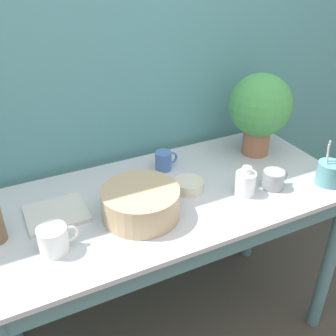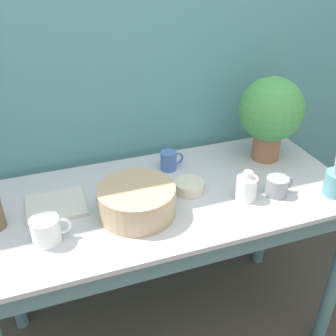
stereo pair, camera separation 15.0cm
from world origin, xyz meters
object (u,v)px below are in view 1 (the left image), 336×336
bottle_short (245,183)px  tray_board (56,214)px  bowl_small_cream (188,185)px  bowl_wash_large (141,203)px  utensil_cup (329,173)px  potted_plant (260,108)px  mug_white (54,239)px  mug_blue (164,161)px  mug_grey (274,179)px

bottle_short → tray_board: size_ratio=0.56×
bowl_small_cream → tray_board: 0.52m
tray_board → bowl_small_cream: bearing=-7.4°
bowl_wash_large → utensil_cup: bearing=-10.3°
bottle_short → potted_plant: bearing=46.6°
bottle_short → mug_white: 0.74m
mug_blue → utensil_cup: bearing=-36.1°
potted_plant → utensil_cup: bearing=-73.7°
tray_board → mug_white: bearing=-103.3°
mug_white → mug_grey: (0.88, -0.02, -0.01)m
utensil_cup → tray_board: (-1.05, 0.28, -0.04)m
mug_blue → utensil_cup: size_ratio=0.56×
potted_plant → mug_blue: bearing=173.3°
bowl_wash_large → mug_blue: bowl_wash_large is taller
potted_plant → bowl_wash_large: size_ratio=1.34×
mug_grey → tray_board: mug_grey is taller
bottle_short → utensil_cup: utensil_cup is taller
mug_grey → tray_board: (-0.83, 0.20, -0.03)m
potted_plant → tray_board: size_ratio=1.75×
mug_white → mug_grey: size_ratio=1.12×
bottle_short → bowl_wash_large: bearing=173.1°
bowl_wash_large → mug_grey: size_ratio=2.41×
bowl_wash_large → bowl_small_cream: (0.24, 0.07, -0.03)m
mug_white → bottle_short: bearing=-0.1°
bowl_small_cream → bottle_short: bearing=-33.1°
mug_blue → tray_board: bearing=-165.7°
bottle_short → mug_grey: bottle_short is taller
mug_blue → tray_board: size_ratio=0.48×
mug_grey → utensil_cup: size_ratio=0.63×
potted_plant → mug_blue: (-0.45, 0.05, -0.18)m
bowl_wash_large → utensil_cup: size_ratio=1.53×
utensil_cup → tray_board: 1.09m
bottle_short → mug_grey: size_ratio=1.04×
bowl_wash_large → mug_white: 0.33m
potted_plant → mug_blue: size_ratio=3.63×
potted_plant → bowl_small_cream: size_ratio=3.21×
utensil_cup → mug_blue: bearing=143.9°
utensil_cup → bottle_short: bearing=165.7°
potted_plant → bottle_short: (-0.25, -0.26, -0.17)m
bowl_wash_large → bottle_short: (0.42, -0.05, -0.00)m
bottle_short → mug_blue: bottle_short is taller
potted_plant → utensil_cup: potted_plant is taller
bowl_wash_large → mug_white: size_ratio=2.15×
mug_white → potted_plant: bearing=14.7°
tray_board → utensil_cup: bearing=-14.8°
utensil_cup → mug_white: bearing=175.3°
potted_plant → tray_board: 0.98m
bowl_wash_large → tray_board: bowl_wash_large is taller
bowl_small_cream → utensil_cup: (0.54, -0.21, 0.03)m
mug_grey → utensil_cup: bearing=-18.8°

